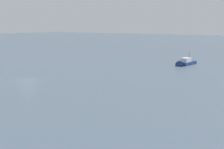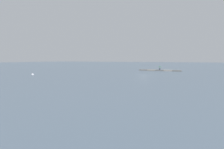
{
  "view_description": "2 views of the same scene",
  "coord_description": "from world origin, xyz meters",
  "views": [
    {
      "loc": [
        34.84,
        43.88,
        10.55
      ],
      "look_at": [
        -7.31,
        14.44,
        1.57
      ],
      "focal_mm": 46.35,
      "sensor_mm": 36.0,
      "label": 1
    },
    {
      "loc": [
        -16.71,
        52.75,
        4.49
      ],
      "look_at": [
        3.79,
        11.95,
        0.86
      ],
      "focal_mm": 30.83,
      "sensor_mm": 36.0,
      "label": 2
    }
  ],
  "objects": [
    {
      "name": "seawall_pier",
      "position": [
        0.0,
        -21.36,
        0.25
      ],
      "size": [
        15.94,
        1.9,
        0.5
      ],
      "color": "slate",
      "rests_on": "ground_plane"
    },
    {
      "name": "umbrella_open_green",
      "position": [
        -0.04,
        -21.29,
        1.62
      ],
      "size": [
        1.34,
        1.34,
        1.29
      ],
      "color": "black",
      "rests_on": "seawall_pier"
    },
    {
      "name": "ground_plane",
      "position": [
        0.0,
        0.0,
        0.0
      ],
      "size": [
        500.0,
        500.0,
        0.0
      ],
      "primitive_type": "plane",
      "color": "#475666"
    },
    {
      "name": "mooring_buoy_mid",
      "position": [
        27.87,
        14.29,
        0.11
      ],
      "size": [
        0.65,
        0.65,
        0.65
      ],
      "color": "white",
      "rests_on": "ground_plane"
    },
    {
      "name": "person_seated_blue_left",
      "position": [
        -0.05,
        -21.17,
        0.75
      ],
      "size": [
        0.44,
        0.64,
        0.73
      ],
      "rotation": [
        0.0,
        0.0,
        0.11
      ],
      "color": "#1E2333",
      "rests_on": "seawall_pier"
    }
  ]
}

